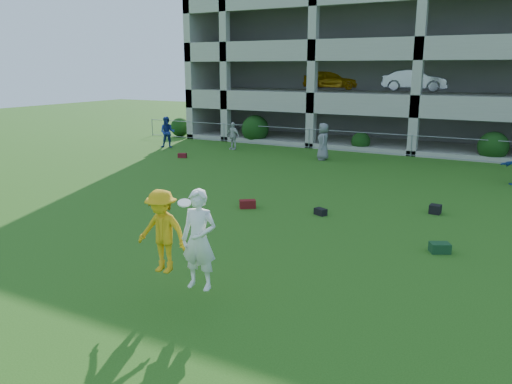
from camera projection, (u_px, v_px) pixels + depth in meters
The scene contains 13 objects.
ground at pixel (231, 287), 11.04m from camera, with size 100.00×100.00×0.00m, color #235114.
bystander_a at pixel (167, 132), 30.06m from camera, with size 0.91×0.71×1.87m, color navy.
bystander_b at pixel (233, 136), 29.44m from camera, with size 0.94×0.39×1.60m, color silver.
bystander_c at pixel (323, 142), 26.08m from camera, with size 0.94×0.61×1.93m, color slate.
bag_red_a at pixel (248, 204), 17.25m from camera, with size 0.55×0.30×0.28m, color #530E10.
bag_black_b at pixel (321, 212), 16.43m from camera, with size 0.40×0.25×0.22m, color black.
bag_green_c at pixel (440, 248), 13.09m from camera, with size 0.50×0.35×0.26m, color #14381F.
crate_d at pixel (435, 209), 16.58m from camera, with size 0.35×0.35×0.30m, color black.
bag_red_f at pixel (182, 155), 26.87m from camera, with size 0.45×0.28×0.24m, color #560E12.
frisbee_contest at pixel (174, 234), 10.08m from camera, with size 2.00×0.78×2.01m.
parking_garage at pixel (444, 48), 33.24m from camera, with size 30.00×14.00×12.00m.
fence at pixel (411, 145), 27.12m from camera, with size 36.06×0.06×1.20m.
shrub_row at pixel (508, 133), 25.38m from camera, with size 34.38×2.52×3.50m.
Camera 1 is at (5.33, -8.71, 4.73)m, focal length 35.00 mm.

